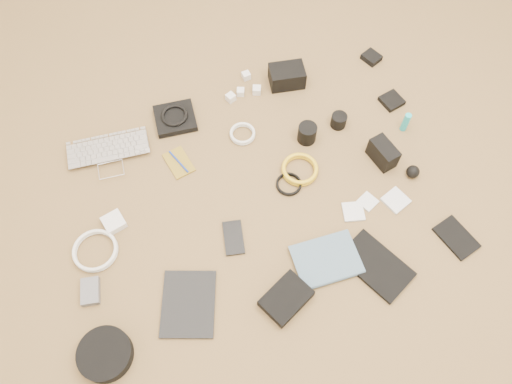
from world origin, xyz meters
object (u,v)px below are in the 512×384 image
object	(u,v)px
paperback	(335,282)
phone	(234,238)
laptop	(110,159)
tablet	(188,304)
headphone_case	(105,354)
dslr_camera	(287,76)

from	to	relation	value
paperback	phone	bearing A→B (deg)	47.46
laptop	paperback	bearing A→B (deg)	-45.20
tablet	paperback	world-z (taller)	paperback
headphone_case	paperback	world-z (taller)	headphone_case
phone	tablet	bearing A→B (deg)	-129.49
tablet	phone	size ratio (longest dim) A/B	1.75
dslr_camera	tablet	world-z (taller)	dslr_camera
phone	dslr_camera	bearing A→B (deg)	65.61
dslr_camera	headphone_case	bearing A→B (deg)	-128.44
phone	paperback	distance (m)	0.39
headphone_case	paperback	xyz separation A→B (m)	(0.78, -0.04, -0.01)
dslr_camera	phone	world-z (taller)	dslr_camera
laptop	headphone_case	distance (m)	0.74
dslr_camera	phone	size ratio (longest dim) A/B	1.10
laptop	phone	bearing A→B (deg)	-48.62
dslr_camera	paperback	world-z (taller)	dslr_camera
dslr_camera	paperback	bearing A→B (deg)	-91.03
paperback	headphone_case	bearing A→B (deg)	90.66
phone	headphone_case	bearing A→B (deg)	-142.42
tablet	phone	distance (m)	0.28
laptop	phone	world-z (taller)	laptop
phone	paperback	world-z (taller)	paperback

